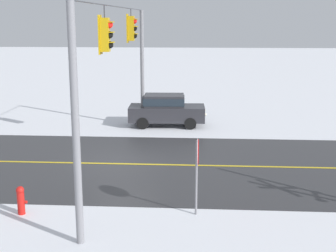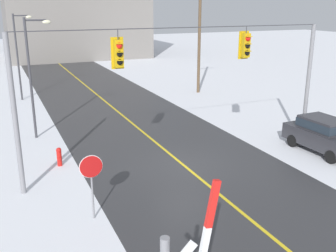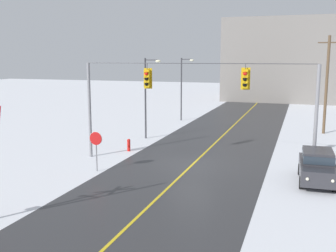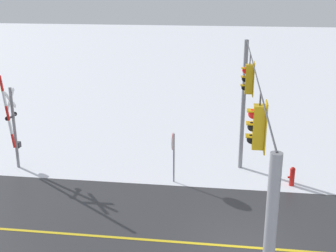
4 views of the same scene
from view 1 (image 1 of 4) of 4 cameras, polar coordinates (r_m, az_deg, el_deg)
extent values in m
plane|color=white|center=(19.58, -5.42, -4.53)|extent=(160.00, 160.00, 0.00)
cylinder|color=gray|center=(12.16, -10.95, -0.26)|extent=(0.20, 0.20, 6.20)
cylinder|color=gray|center=(25.78, -3.09, 6.71)|extent=(0.20, 0.20, 6.20)
cylinder|color=#38383D|center=(18.71, -5.83, 13.92)|extent=(14.00, 0.04, 0.04)
cylinder|color=#38383D|center=(15.84, -7.60, 13.40)|extent=(0.04, 0.04, 0.40)
cube|color=#C6990F|center=(15.85, -7.52, 10.73)|extent=(0.34, 0.28, 1.08)
cube|color=#C6990F|center=(15.88, -8.10, 10.71)|extent=(0.52, 0.03, 1.26)
sphere|color=red|center=(15.81, -7.01, 11.90)|extent=(0.24, 0.24, 0.24)
cube|color=#C6990F|center=(15.80, -6.76, 12.21)|extent=(0.26, 0.16, 0.03)
sphere|color=black|center=(15.82, -6.98, 10.74)|extent=(0.24, 0.24, 0.24)
cube|color=#C6990F|center=(15.80, -6.73, 11.05)|extent=(0.26, 0.16, 0.03)
sphere|color=black|center=(15.83, -6.95, 9.58)|extent=(0.24, 0.24, 0.24)
cube|color=#C6990F|center=(15.81, -6.70, 9.89)|extent=(0.26, 0.16, 0.03)
cylinder|color=#38383D|center=(21.75, -4.44, 13.35)|extent=(0.04, 0.04, 0.31)
cube|color=#C6990F|center=(21.75, -4.41, 11.52)|extent=(0.34, 0.28, 1.08)
cube|color=#C6990F|center=(21.78, -4.84, 11.51)|extent=(0.52, 0.03, 1.26)
sphere|color=red|center=(21.73, -4.03, 12.37)|extent=(0.24, 0.24, 0.24)
cube|color=#C6990F|center=(21.72, -3.84, 12.59)|extent=(0.26, 0.16, 0.03)
sphere|color=black|center=(21.73, -4.01, 11.52)|extent=(0.24, 0.24, 0.24)
cube|color=#C6990F|center=(21.72, -3.83, 11.75)|extent=(0.26, 0.16, 0.03)
sphere|color=black|center=(21.74, -4.00, 10.68)|extent=(0.24, 0.24, 0.24)
cube|color=#C6990F|center=(21.73, -3.82, 10.90)|extent=(0.26, 0.16, 0.03)
cylinder|color=gray|center=(14.30, 3.41, -6.21)|extent=(0.07, 0.07, 2.30)
cylinder|color=#B71414|center=(14.06, 3.61, -3.13)|extent=(0.76, 0.03, 0.76)
cylinder|color=white|center=(14.06, 3.53, -3.13)|extent=(0.80, 0.01, 0.80)
cube|color=#2D2D33|center=(26.18, -0.13, 1.55)|extent=(1.91, 4.16, 0.80)
cube|color=#2D2D33|center=(26.06, -0.46, 3.06)|extent=(1.57, 2.18, 0.64)
cube|color=#232D38|center=(26.06, -0.46, 3.06)|extent=(1.61, 2.27, 0.40)
sphere|color=#EFEACC|center=(26.74, 4.35, 1.86)|extent=(0.16, 0.16, 0.16)
sphere|color=#EFEACC|center=(25.62, 4.46, 1.38)|extent=(0.16, 0.16, 0.16)
cylinder|color=black|center=(27.03, 2.62, 1.03)|extent=(0.24, 0.65, 0.64)
cylinder|color=black|center=(25.47, 2.67, 0.30)|extent=(0.24, 0.65, 0.64)
cylinder|color=black|center=(27.11, -2.76, 1.06)|extent=(0.24, 0.65, 0.64)
cylinder|color=black|center=(25.55, -3.04, 0.34)|extent=(0.24, 0.65, 0.64)
cylinder|color=red|center=(15.24, -17.11, -8.76)|extent=(0.22, 0.22, 0.70)
sphere|color=red|center=(15.10, -17.21, -7.31)|extent=(0.24, 0.24, 0.24)
cylinder|color=red|center=(15.18, -16.62, -8.67)|extent=(0.09, 0.10, 0.09)
camera|label=2|loc=(16.39, 53.02, 12.41)|focal=42.05mm
camera|label=3|loc=(31.90, 43.95, 10.63)|focal=43.09mm
camera|label=4|loc=(32.19, -0.29, 17.88)|focal=47.81mm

